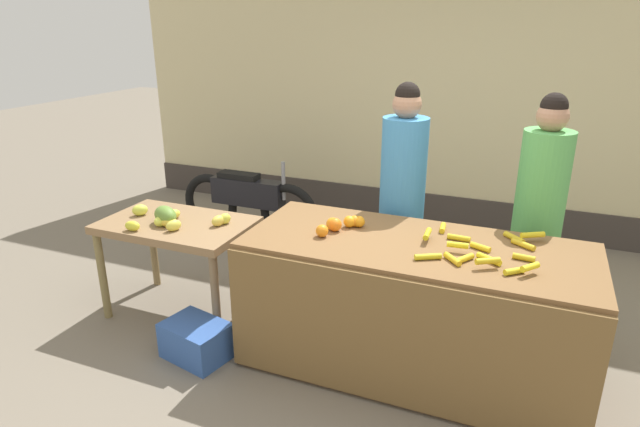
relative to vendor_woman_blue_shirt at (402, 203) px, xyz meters
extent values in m
plane|color=#756B5B|center=(-0.06, -0.70, -0.91)|extent=(24.00, 24.00, 0.00)
cube|color=beige|center=(-0.06, 2.13, 0.79)|extent=(7.53, 0.20, 3.41)
cube|color=#3F3833|center=(-0.06, 2.02, -0.73)|extent=(7.53, 0.04, 0.36)
cube|color=brown|center=(0.28, -0.70, -0.46)|extent=(2.18, 0.90, 0.90)
cube|color=brown|center=(0.28, -1.16, -0.46)|extent=(2.18, 0.03, 0.84)
cube|color=olive|center=(-1.57, -0.70, -0.17)|extent=(1.13, 0.70, 0.06)
cylinder|color=olive|center=(-2.08, -1.00, -0.56)|extent=(0.06, 0.06, 0.72)
cylinder|color=#82694B|center=(-1.05, -1.00, -0.56)|extent=(0.06, 0.06, 0.72)
cylinder|color=olive|center=(-2.08, -0.40, -0.56)|extent=(0.06, 0.06, 0.72)
cylinder|color=#936546|center=(-1.05, -0.40, -0.56)|extent=(0.06, 0.06, 0.72)
cylinder|color=gold|center=(0.84, -0.41, 0.00)|extent=(0.14, 0.14, 0.04)
cylinder|color=gold|center=(0.39, -0.91, 0.00)|extent=(0.16, 0.11, 0.04)
cylinder|color=gold|center=(0.91, -0.71, 0.00)|extent=(0.13, 0.05, 0.04)
cylinder|color=gold|center=(0.51, -0.55, 0.00)|extent=(0.15, 0.04, 0.04)
cylinder|color=gold|center=(0.59, -0.86, 0.00)|extent=(0.11, 0.14, 0.04)
cylinder|color=gold|center=(0.38, -0.41, 0.00)|extent=(0.05, 0.13, 0.04)
cylinder|color=yellow|center=(0.66, -0.65, 0.00)|extent=(0.13, 0.08, 0.04)
cylinder|color=yellow|center=(0.72, -0.81, 0.00)|extent=(0.15, 0.11, 0.04)
cylinder|color=gold|center=(0.87, -0.92, 0.00)|extent=(0.12, 0.11, 0.04)
cylinder|color=gold|center=(0.90, -0.51, 0.00)|extent=(0.15, 0.12, 0.04)
cylinder|color=gold|center=(0.53, -0.89, 0.00)|extent=(0.12, 0.13, 0.04)
cylinder|color=gold|center=(0.94, -0.40, 0.03)|extent=(0.15, 0.11, 0.04)
cylinder|color=yellow|center=(0.53, -0.74, 0.03)|extent=(0.13, 0.05, 0.04)
cylinder|color=yellow|center=(0.95, -0.90, 0.03)|extent=(0.10, 0.12, 0.04)
cylinder|color=gold|center=(0.33, -0.63, 0.03)|extent=(0.04, 0.15, 0.04)
cylinder|color=gold|center=(0.72, -0.91, 0.03)|extent=(0.14, 0.11, 0.04)
sphere|color=orange|center=(-0.18, -0.57, 0.02)|extent=(0.08, 0.08, 0.08)
sphere|color=orange|center=(-0.28, -0.70, 0.03)|extent=(0.09, 0.09, 0.09)
sphere|color=orange|center=(-0.15, -0.57, 0.02)|extent=(0.08, 0.08, 0.08)
sphere|color=orange|center=(-0.21, -0.60, 0.02)|extent=(0.08, 0.08, 0.08)
sphere|color=orange|center=(-0.32, -0.82, 0.03)|extent=(0.08, 0.08, 0.08)
sphere|color=orange|center=(-0.30, -0.69, 0.03)|extent=(0.09, 0.09, 0.09)
ellipsoid|color=yellow|center=(-1.74, -0.97, -0.10)|extent=(0.12, 0.08, 0.08)
ellipsoid|color=#D4DB4A|center=(-1.61, -0.82, -0.10)|extent=(0.11, 0.13, 0.08)
ellipsoid|color=#D2DB48|center=(-1.91, -0.69, -0.09)|extent=(0.14, 0.14, 0.09)
ellipsoid|color=#D4D442|center=(-1.20, -0.60, -0.09)|extent=(0.10, 0.12, 0.08)
ellipsoid|color=yellow|center=(-1.54, -0.81, -0.10)|extent=(0.14, 0.12, 0.08)
ellipsoid|color=#DED34C|center=(-1.47, -0.86, -0.09)|extent=(0.11, 0.13, 0.08)
ellipsoid|color=yellow|center=(-1.63, -0.66, -0.10)|extent=(0.13, 0.14, 0.07)
ellipsoid|color=#E2C848|center=(-1.22, -0.65, -0.10)|extent=(0.10, 0.13, 0.08)
ellipsoid|color=olive|center=(-1.61, -0.77, -0.07)|extent=(0.26, 0.22, 0.14)
cylinder|color=#33333D|center=(0.00, 0.00, -0.56)|extent=(0.29, 0.29, 0.70)
cylinder|color=#3F8CCC|center=(0.00, 0.00, 0.22)|extent=(0.34, 0.34, 0.86)
sphere|color=tan|center=(0.00, 0.00, 0.74)|extent=(0.21, 0.21, 0.21)
sphere|color=black|center=(0.00, 0.00, 0.81)|extent=(0.18, 0.18, 0.18)
cylinder|color=#33333D|center=(0.97, 0.08, -0.57)|extent=(0.29, 0.29, 0.69)
cylinder|color=#59B259|center=(0.97, 0.08, 0.19)|extent=(0.34, 0.34, 0.84)
sphere|color=tan|center=(0.97, 0.08, 0.70)|extent=(0.21, 0.21, 0.21)
sphere|color=black|center=(0.97, 0.08, 0.77)|extent=(0.18, 0.18, 0.18)
torus|color=black|center=(-1.39, 0.89, -0.59)|extent=(0.65, 0.09, 0.65)
torus|color=black|center=(-2.34, 0.89, -0.59)|extent=(0.65, 0.09, 0.65)
cube|color=black|center=(-1.87, 0.89, -0.41)|extent=(0.80, 0.18, 0.28)
cube|color=black|center=(-1.97, 0.89, -0.25)|extent=(0.44, 0.16, 0.08)
cylinder|color=gray|center=(-1.44, 0.89, -0.24)|extent=(0.04, 0.04, 0.40)
cube|color=#3359A5|center=(-1.12, -1.18, -0.78)|extent=(0.50, 0.41, 0.26)
ellipsoid|color=tan|center=(-0.75, 0.17, -0.69)|extent=(0.36, 0.41, 0.45)
camera|label=1|loc=(0.89, -3.79, 1.32)|focal=30.04mm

